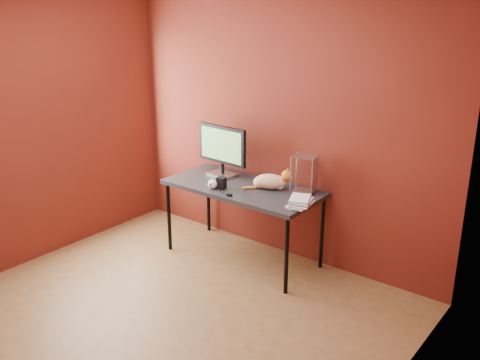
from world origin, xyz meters
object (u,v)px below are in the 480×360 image
Objects in this scene: monitor at (222,148)px; speaker at (221,183)px; book_stack at (294,155)px; desk at (243,191)px; skull_mug at (212,184)px; cat at (271,181)px.

speaker is at bearing -48.92° from monitor.
monitor is at bearing 165.51° from book_stack.
monitor is (-0.36, 0.13, 0.33)m from desk.
skull_mug is 0.91m from book_stack.
speaker is 0.84m from book_stack.
desk is at bearing 65.76° from skull_mug.
desk is 0.50m from monitor.
monitor reaches higher than speaker.
speaker is (0.06, 0.06, 0.01)m from skull_mug.
desk is at bearing 48.09° from speaker.
monitor is at bearing 129.05° from skull_mug.
skull_mug is at bearing -165.95° from cat.
desk is at bearing 168.72° from book_stack.
book_stack is at bearing -53.73° from cat.
speaker is at bearing -166.79° from cat.
cat reaches higher than desk.
cat is at bearing 20.62° from desk.
book_stack is (0.38, -0.22, 0.37)m from cat.
desk is 0.23m from speaker.
monitor is 0.64m from cat.
desk is 2.57× the size of monitor.
skull_mug is at bearing -126.85° from desk.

